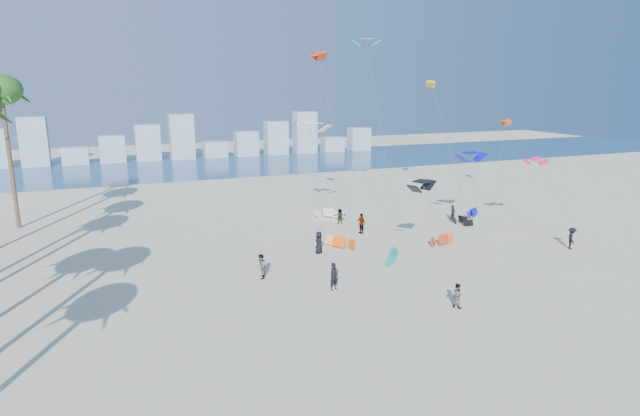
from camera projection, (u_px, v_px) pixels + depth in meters
name	position (u px, v px, depth m)	size (l,w,h in m)	color
ground	(386.00, 373.00, 25.40)	(220.00, 220.00, 0.00)	beige
ocean	(183.00, 166.00, 90.45)	(220.00, 220.00, 0.00)	navy
kitesurfer_near	(334.00, 276.00, 35.58)	(0.70, 0.46, 1.92)	black
kitesurfer_mid	(457.00, 295.00, 32.79)	(0.77, 0.60, 1.58)	gray
kitesurfers_far	(397.00, 234.00, 45.90)	(27.53, 16.19, 1.92)	black
grounded_kites	(392.00, 229.00, 49.12)	(20.43, 17.55, 1.05)	#0D9D82
flying_kites	(408.00, 113.00, 49.30)	(27.74, 23.88, 18.51)	black
distant_skyline	(168.00, 143.00, 98.35)	(85.00, 3.00, 8.40)	#9EADBF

